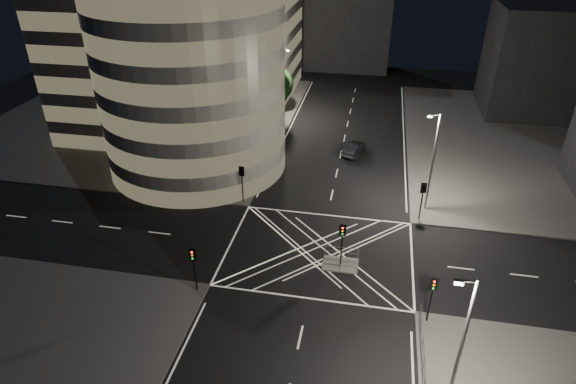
% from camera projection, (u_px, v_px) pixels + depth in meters
% --- Properties ---
extents(ground, '(120.00, 120.00, 0.00)m').
position_uv_depth(ground, '(319.00, 252.00, 42.30)').
color(ground, black).
rests_on(ground, ground).
extents(sidewalk_far_left, '(42.00, 42.00, 0.15)m').
position_uv_depth(sidewalk_far_left, '(146.00, 117.00, 69.87)').
color(sidewalk_far_left, '#514E4C').
rests_on(sidewalk_far_left, ground).
extents(central_island, '(3.00, 2.00, 0.15)m').
position_uv_depth(central_island, '(340.00, 264.00, 40.67)').
color(central_island, slate).
rests_on(central_island, ground).
extents(office_tower_curved, '(30.00, 29.00, 27.20)m').
position_uv_depth(office_tower_curved, '(165.00, 45.00, 55.16)').
color(office_tower_curved, gray).
rests_on(office_tower_curved, sidewalk_far_left).
extents(office_block_rear, '(24.00, 16.00, 22.00)m').
position_uv_depth(office_block_rear, '(219.00, 19.00, 75.84)').
color(office_block_rear, gray).
rests_on(office_block_rear, sidewalk_far_left).
extents(building_right_far, '(14.00, 12.00, 15.00)m').
position_uv_depth(building_right_far, '(541.00, 60.00, 68.10)').
color(building_right_far, black).
rests_on(building_right_far, sidewalk_far_right).
extents(building_far_end, '(18.00, 8.00, 18.00)m').
position_uv_depth(building_far_end, '(342.00, 18.00, 87.56)').
color(building_far_end, black).
rests_on(building_far_end, ground).
extents(tree_a, '(4.01, 4.01, 6.82)m').
position_uv_depth(tree_a, '(231.00, 151.00, 49.29)').
color(tree_a, black).
rests_on(tree_a, sidewalk_far_left).
extents(tree_b, '(5.15, 5.15, 7.44)m').
position_uv_depth(tree_b, '(246.00, 129.00, 54.39)').
color(tree_b, black).
rests_on(tree_b, sidewalk_far_left).
extents(tree_c, '(4.23, 4.23, 6.67)m').
position_uv_depth(tree_c, '(259.00, 112.00, 59.60)').
color(tree_c, black).
rests_on(tree_c, sidewalk_far_left).
extents(tree_d, '(5.47, 5.47, 8.72)m').
position_uv_depth(tree_d, '(270.00, 87.00, 64.00)').
color(tree_d, black).
rests_on(tree_d, sidewalk_far_left).
extents(tree_e, '(4.20, 4.20, 6.45)m').
position_uv_depth(tree_e, '(279.00, 84.00, 69.87)').
color(tree_e, black).
rests_on(tree_e, sidewalk_far_left).
extents(traffic_signal_fl, '(0.55, 0.22, 4.00)m').
position_uv_depth(traffic_signal_fl, '(242.00, 177.00, 48.02)').
color(traffic_signal_fl, black).
rests_on(traffic_signal_fl, sidewalk_far_left).
extents(traffic_signal_nl, '(0.55, 0.22, 4.00)m').
position_uv_depth(traffic_signal_nl, '(194.00, 262.00, 36.50)').
color(traffic_signal_nl, black).
rests_on(traffic_signal_nl, sidewalk_near_left).
extents(traffic_signal_fr, '(0.55, 0.22, 4.00)m').
position_uv_depth(traffic_signal_fr, '(423.00, 194.00, 45.16)').
color(traffic_signal_fr, black).
rests_on(traffic_signal_fr, sidewalk_far_right).
extents(traffic_signal_nr, '(0.55, 0.22, 4.00)m').
position_uv_depth(traffic_signal_nr, '(432.00, 291.00, 33.63)').
color(traffic_signal_nr, black).
rests_on(traffic_signal_nr, sidewalk_near_right).
extents(traffic_signal_island, '(0.55, 0.22, 4.00)m').
position_uv_depth(traffic_signal_island, '(342.00, 237.00, 39.23)').
color(traffic_signal_island, black).
rests_on(traffic_signal_island, central_island).
extents(street_lamp_left_near, '(1.25, 0.25, 10.00)m').
position_uv_depth(street_lamp_left_near, '(248.00, 132.00, 51.21)').
color(street_lamp_left_near, slate).
rests_on(street_lamp_left_near, sidewalk_far_left).
extents(street_lamp_left_far, '(1.25, 0.25, 10.00)m').
position_uv_depth(street_lamp_left_far, '(282.00, 82.00, 66.46)').
color(street_lamp_left_far, slate).
rests_on(street_lamp_left_far, sidewalk_far_left).
extents(street_lamp_right_far, '(1.25, 0.25, 10.00)m').
position_uv_depth(street_lamp_right_far, '(432.00, 160.00, 45.59)').
color(street_lamp_right_far, slate).
rests_on(street_lamp_right_far, sidewalk_far_right).
extents(street_lamp_right_near, '(1.25, 0.25, 10.00)m').
position_uv_depth(street_lamp_right_near, '(460.00, 345.00, 26.10)').
color(street_lamp_right_near, slate).
rests_on(street_lamp_right_near, sidewalk_near_right).
extents(railing_near_right, '(0.06, 11.70, 1.10)m').
position_uv_depth(railing_near_right, '(424.00, 374.00, 30.30)').
color(railing_near_right, slate).
rests_on(railing_near_right, sidewalk_near_right).
extents(railing_island_south, '(2.80, 0.06, 1.10)m').
position_uv_depth(railing_island_south, '(340.00, 265.00, 39.59)').
color(railing_island_south, slate).
rests_on(railing_island_south, central_island).
extents(railing_island_north, '(2.80, 0.06, 1.10)m').
position_uv_depth(railing_island_north, '(342.00, 252.00, 41.11)').
color(railing_island_north, slate).
rests_on(railing_island_north, central_island).
extents(sedan, '(2.80, 4.79, 1.49)m').
position_uv_depth(sedan, '(354.00, 148.00, 58.95)').
color(sedan, black).
rests_on(sedan, ground).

